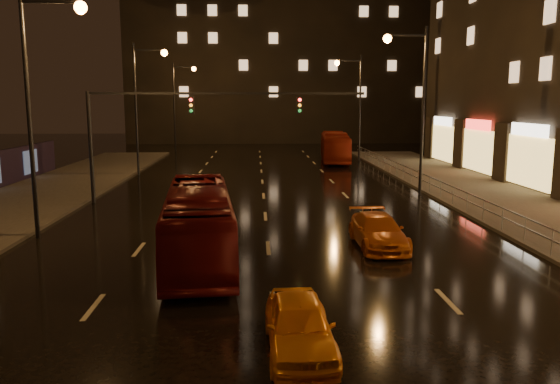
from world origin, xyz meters
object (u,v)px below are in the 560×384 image
at_px(bus_red, 199,223).
at_px(bus_curb, 335,147).
at_px(taxi_near, 300,325).
at_px(taxi_far, 378,231).

bearing_deg(bus_red, bus_curb, 67.85).
xyz_separation_m(bus_red, taxi_near, (3.03, -7.57, -0.70)).
relative_size(bus_red, bus_curb, 0.95).
distance_m(bus_red, taxi_near, 8.18).
distance_m(bus_red, taxi_far, 7.02).
height_order(taxi_near, taxi_far, taxi_near).
relative_size(bus_curb, taxi_near, 2.72).
height_order(bus_curb, taxi_near, bus_curb).
bearing_deg(bus_red, taxi_far, 6.28).
bearing_deg(bus_curb, bus_red, -101.28).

